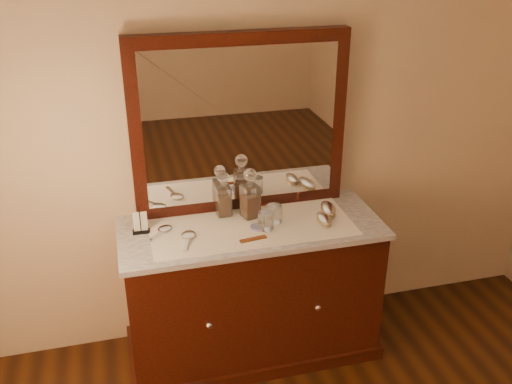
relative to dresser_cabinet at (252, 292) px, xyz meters
The scene contains 18 objects.
dresser_cabinet is the anchor object (origin of this frame).
dresser_plinth 0.37m from the dresser_cabinet, ahead, with size 1.46×0.59×0.08m, color black.
knob_left 0.42m from the dresser_cabinet, 136.47° to the right, with size 0.04×0.04×0.04m, color silver.
knob_right 0.42m from the dresser_cabinet, 43.53° to the right, with size 0.04×0.04×0.04m, color silver.
marble_top 0.42m from the dresser_cabinet, ahead, with size 1.44×0.59×0.03m, color silver.
mirror_frame 0.97m from the dresser_cabinet, 90.00° to the left, with size 1.20×0.08×1.00m, color black.
mirror_glass 0.96m from the dresser_cabinet, 90.00° to the left, with size 1.06×0.01×0.86m, color white.
lace_runner 0.44m from the dresser_cabinet, 90.00° to the right, with size 1.10×0.45×0.00m, color white.
pin_dish 0.45m from the dresser_cabinet, 64.57° to the right, with size 0.08×0.08×0.01m, color silver.
comb 0.48m from the dresser_cabinet, 100.75° to the right, with size 0.15×0.03×0.01m, color brown.
napkin_rack 0.77m from the dresser_cabinet, behind, with size 0.09×0.06×0.14m.
decanter_left 0.58m from the dresser_cabinet, 127.24° to the left, with size 0.08×0.08×0.26m.
decanter_right 0.57m from the dresser_cabinet, 79.22° to the left, with size 0.11×0.11×0.29m.
brush_near 0.61m from the dresser_cabinet, 11.25° to the right, with size 0.07×0.16×0.04m.
brush_far 0.65m from the dresser_cabinet, ahead, with size 0.10×0.18×0.05m.
hand_mirror_outer 0.66m from the dresser_cabinet, behind, with size 0.15×0.17×0.02m.
hand_mirror_inner 0.58m from the dresser_cabinet, behind, with size 0.10×0.21×0.02m.
tumblers 0.50m from the dresser_cabinet, 13.88° to the right, with size 0.15×0.15×0.10m.
Camera 1 is at (-0.66, -0.66, 2.34)m, focal length 39.46 mm.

